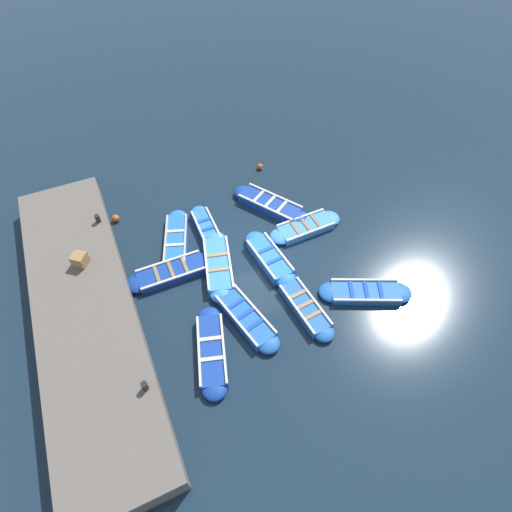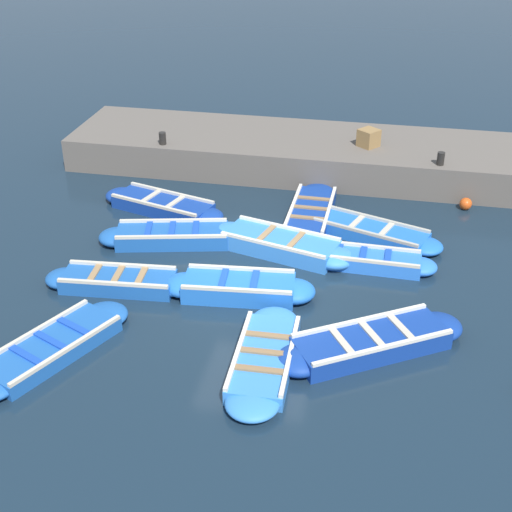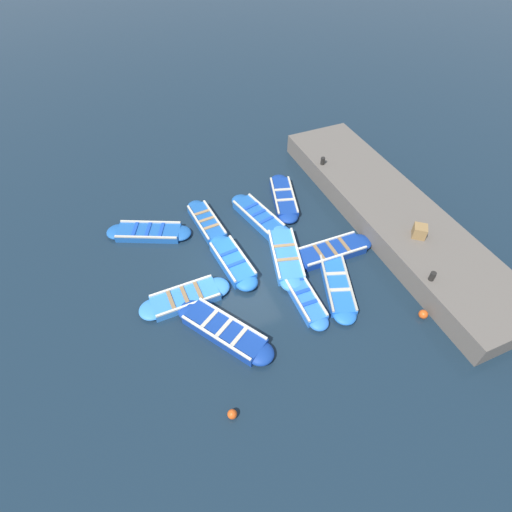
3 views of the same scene
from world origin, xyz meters
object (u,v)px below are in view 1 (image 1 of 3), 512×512
object	(u,v)px
boat_near_quay	(365,292)
boat_tucked	(270,258)
buoy_orange_near	(116,218)
boat_far_corner	(208,231)
boat_outer_left	(172,272)
boat_outer_right	(305,227)
buoy_yellow_far	(260,166)
boat_bow_out	(218,265)
boat_broadside	(305,307)
boat_end_of_row	(245,316)
bollard_mid_north	(98,219)
boat_centre	(212,351)
boat_stern_in	(270,204)
wooden_crate	(80,259)
boat_inner_gap	(176,240)
bollard_north	(145,386)

from	to	relation	value
boat_near_quay	boat_tucked	bearing A→B (deg)	131.62
boat_tucked	buoy_orange_near	bearing A→B (deg)	137.04
boat_far_corner	boat_outer_left	distance (m)	2.56
boat_near_quay	boat_outer_right	bearing A→B (deg)	96.52
boat_near_quay	buoy_yellow_far	bearing A→B (deg)	93.58
boat_bow_out	boat_broadside	size ratio (longest dim) A/B	1.15
boat_end_of_row	bollard_mid_north	distance (m)	7.46
buoy_yellow_far	boat_outer_left	bearing A→B (deg)	-142.65
boat_far_corner	boat_centre	size ratio (longest dim) A/B	0.92
boat_outer_left	boat_outer_right	bearing A→B (deg)	-0.34
boat_tucked	boat_stern_in	xyz separation A→B (m)	(1.38, 2.86, -0.01)
boat_outer_right	wooden_crate	distance (m)	9.28
buoy_orange_near	boat_centre	bearing A→B (deg)	-77.66
boat_outer_left	boat_bow_out	world-z (taller)	boat_bow_out
wooden_crate	buoy_yellow_far	bearing A→B (deg)	20.45
boat_stern_in	wooden_crate	size ratio (longest dim) A/B	7.64
bollard_mid_north	boat_centre	bearing A→B (deg)	-71.61
bollard_mid_north	buoy_orange_near	xyz separation A→B (m)	(0.64, 0.75, -0.96)
boat_far_corner	boat_stern_in	distance (m)	3.19
boat_tucked	boat_outer_left	bearing A→B (deg)	165.46
boat_stern_in	boat_tucked	bearing A→B (deg)	-115.83
boat_outer_left	boat_broadside	distance (m)	5.46
boat_bow_out	buoy_orange_near	size ratio (longest dim) A/B	11.67
boat_far_corner	boat_stern_in	xyz separation A→B (m)	(3.16, 0.38, 0.03)
boat_far_corner	boat_inner_gap	size ratio (longest dim) A/B	0.91
boat_far_corner	boat_outer_left	world-z (taller)	boat_outer_left
boat_near_quay	boat_inner_gap	distance (m)	8.09
bollard_mid_north	buoy_yellow_far	bearing A→B (deg)	9.90
boat_end_of_row	boat_tucked	world-z (taller)	boat_tucked
buoy_orange_near	boat_tucked	bearing A→B (deg)	-42.96
boat_outer_right	buoy_orange_near	xyz separation A→B (m)	(-7.50, 3.96, 0.01)
boat_tucked	bollard_mid_north	distance (m)	7.31
boat_inner_gap	boat_broadside	world-z (taller)	boat_broadside
boat_tucked	buoy_yellow_far	distance (m)	5.97
boat_stern_in	buoy_orange_near	world-z (taller)	boat_stern_in
boat_centre	wooden_crate	size ratio (longest dim) A/B	7.37
boat_near_quay	boat_centre	distance (m)	6.25
boat_broadside	wooden_crate	distance (m)	8.68
boat_far_corner	buoy_orange_near	bearing A→B (deg)	145.11
boat_far_corner	buoy_yellow_far	distance (m)	4.99
boat_near_quay	boat_centre	world-z (taller)	boat_centre
boat_centre	buoy_orange_near	size ratio (longest dim) A/B	11.27
boat_outer_left	bollard_mid_north	distance (m)	3.90
boat_outer_right	boat_stern_in	world-z (taller)	boat_stern_in
wooden_crate	boat_bow_out	bearing A→B (deg)	-18.91
boat_broadside	buoy_orange_near	distance (m)	9.34
boat_end_of_row	bollard_north	distance (m)	4.30
boat_tucked	buoy_orange_near	size ratio (longest dim) A/B	10.23
boat_inner_gap	boat_bow_out	size ratio (longest dim) A/B	0.98
boat_inner_gap	boat_outer_right	bearing A→B (deg)	-16.45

